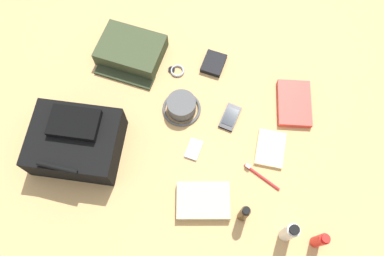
{
  "coord_description": "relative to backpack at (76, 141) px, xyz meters",
  "views": [
    {
      "loc": [
        -0.13,
        0.55,
        1.45
      ],
      "look_at": [
        0.0,
        0.0,
        0.04
      ],
      "focal_mm": 35.62,
      "sensor_mm": 36.0,
      "label": 1
    }
  ],
  "objects": [
    {
      "name": "bucket_hat",
      "position": [
        -0.35,
        -0.26,
        -0.04
      ],
      "size": [
        0.16,
        0.16,
        0.07
      ],
      "color": "#525252",
      "rests_on": "ground_plane"
    },
    {
      "name": "ground_plane",
      "position": [
        -0.42,
        -0.17,
        -0.08
      ],
      "size": [
        2.64,
        2.02,
        0.02
      ],
      "primitive_type": "cube",
      "color": "tan",
      "rests_on": "ground"
    },
    {
      "name": "folded_towel",
      "position": [
        -0.53,
        0.1,
        -0.05
      ],
      "size": [
        0.23,
        0.18,
        0.04
      ],
      "primitive_type": "cube",
      "rotation": [
        0.0,
        0.0,
        0.24
      ],
      "color": "#C6B289",
      "rests_on": "ground_plane"
    },
    {
      "name": "toiletry_pouch",
      "position": [
        -0.07,
        -0.46,
        -0.04
      ],
      "size": [
        0.29,
        0.27,
        0.07
      ],
      "color": "#384228",
      "rests_on": "ground_plane"
    },
    {
      "name": "media_player",
      "position": [
        -0.44,
        -0.1,
        -0.07
      ],
      "size": [
        0.06,
        0.09,
        0.01
      ],
      "color": "#B7B7BC",
      "rests_on": "ground_plane"
    },
    {
      "name": "toothpaste_tube",
      "position": [
        -0.85,
        0.15,
        0.0
      ],
      "size": [
        0.05,
        0.05,
        0.16
      ],
      "color": "white",
      "rests_on": "ground_plane"
    },
    {
      "name": "cologne_bottle",
      "position": [
        -0.68,
        0.12,
        -0.01
      ],
      "size": [
        0.04,
        0.04,
        0.13
      ],
      "color": "#473319",
      "rests_on": "ground_plane"
    },
    {
      "name": "wristwatch",
      "position": [
        -0.29,
        -0.43,
        -0.07
      ],
      "size": [
        0.07,
        0.06,
        0.01
      ],
      "color": "#99999E",
      "rests_on": "ground_plane"
    },
    {
      "name": "toothbrush",
      "position": [
        -0.72,
        -0.05,
        -0.07
      ],
      "size": [
        0.15,
        0.08,
        0.02
      ],
      "color": "red",
      "rests_on": "ground_plane"
    },
    {
      "name": "backpack",
      "position": [
        0.0,
        0.0,
        0.0
      ],
      "size": [
        0.36,
        0.3,
        0.17
      ],
      "color": "black",
      "rests_on": "ground_plane"
    },
    {
      "name": "notepad",
      "position": [
        -0.74,
        -0.18,
        -0.06
      ],
      "size": [
        0.11,
        0.15,
        0.02
      ],
      "primitive_type": "cube",
      "rotation": [
        0.0,
        0.0,
        0.03
      ],
      "color": "beige",
      "rests_on": "ground_plane"
    },
    {
      "name": "sunscreen_spray",
      "position": [
        -0.96,
        0.15,
        -0.01
      ],
      "size": [
        0.04,
        0.04,
        0.13
      ],
      "color": "red",
      "rests_on": "ground_plane"
    },
    {
      "name": "cell_phone",
      "position": [
        -0.56,
        -0.27,
        -0.07
      ],
      "size": [
        0.08,
        0.12,
        0.01
      ],
      "color": "black",
      "rests_on": "ground_plane"
    },
    {
      "name": "wallet",
      "position": [
        -0.44,
        -0.5,
        -0.06
      ],
      "size": [
        0.1,
        0.12,
        0.02
      ],
      "primitive_type": "cube",
      "rotation": [
        0.0,
        0.0,
        -0.11
      ],
      "color": "black",
      "rests_on": "ground_plane"
    },
    {
      "name": "paperback_novel",
      "position": [
        -0.81,
        -0.39,
        -0.06
      ],
      "size": [
        0.17,
        0.23,
        0.03
      ],
      "color": "red",
      "rests_on": "ground_plane"
    }
  ]
}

